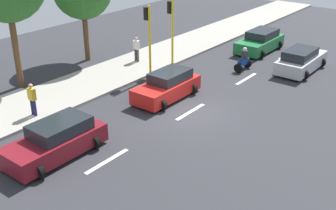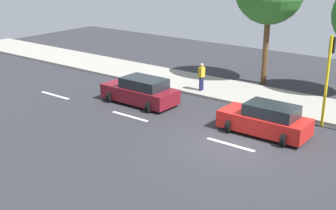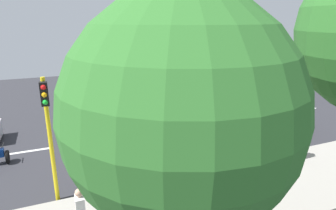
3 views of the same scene
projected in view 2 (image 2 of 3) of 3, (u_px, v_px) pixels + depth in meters
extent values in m
cube|color=#2D2D33|center=(230.00, 146.00, 20.16)|extent=(40.00, 60.00, 0.10)
cube|color=#9E998E|center=(293.00, 103.00, 25.39)|extent=(4.00, 60.00, 0.15)
cube|color=white|center=(230.00, 145.00, 20.14)|extent=(0.20, 2.40, 0.01)
cube|color=white|center=(130.00, 116.00, 23.60)|extent=(0.20, 2.40, 0.01)
cube|color=white|center=(55.00, 95.00, 27.05)|extent=(0.20, 2.40, 0.01)
cube|color=maroon|center=(140.00, 94.00, 25.51)|extent=(1.86, 4.38, 0.80)
cube|color=#1E2328|center=(144.00, 83.00, 25.09)|extent=(1.56, 2.45, 0.56)
cylinder|color=black|center=(111.00, 96.00, 25.81)|extent=(0.64, 0.22, 0.64)
cylinder|color=black|center=(130.00, 90.00, 27.04)|extent=(0.64, 0.22, 0.64)
cylinder|color=black|center=(150.00, 106.00, 24.14)|extent=(0.64, 0.22, 0.64)
cylinder|color=black|center=(169.00, 99.00, 25.38)|extent=(0.64, 0.22, 0.64)
cube|color=red|center=(264.00, 123.00, 21.16)|extent=(1.73, 4.19, 0.80)
cube|color=#1E2328|center=(272.00, 111.00, 20.75)|extent=(1.45, 2.35, 0.56)
cylinder|color=black|center=(230.00, 126.00, 21.47)|extent=(0.64, 0.22, 0.64)
cylinder|color=black|center=(245.00, 117.00, 22.60)|extent=(0.64, 0.22, 0.64)
cylinder|color=black|center=(285.00, 140.00, 19.88)|extent=(0.64, 0.22, 0.64)
cylinder|color=black|center=(298.00, 129.00, 21.01)|extent=(0.64, 0.22, 0.64)
cylinder|color=#1E1E4C|center=(200.00, 84.00, 27.31)|extent=(0.16, 0.16, 0.85)
cylinder|color=#1E1E4C|center=(202.00, 83.00, 27.47)|extent=(0.16, 0.16, 0.85)
cube|color=gold|center=(202.00, 72.00, 27.16)|extent=(0.40, 0.24, 0.60)
sphere|color=tan|center=(202.00, 65.00, 27.02)|extent=(0.22, 0.22, 0.22)
cylinder|color=yellow|center=(327.00, 82.00, 21.60)|extent=(0.14, 0.14, 4.50)
cube|color=black|center=(332.00, 45.00, 21.21)|extent=(0.24, 0.24, 0.76)
sphere|color=red|center=(334.00, 40.00, 21.22)|extent=(0.16, 0.16, 0.16)
sphere|color=#F2A50C|center=(333.00, 45.00, 21.30)|extent=(0.16, 0.16, 0.16)
sphere|color=green|center=(333.00, 50.00, 21.38)|extent=(0.16, 0.16, 0.16)
cylinder|color=brown|center=(266.00, 50.00, 28.79)|extent=(0.36, 0.36, 4.48)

